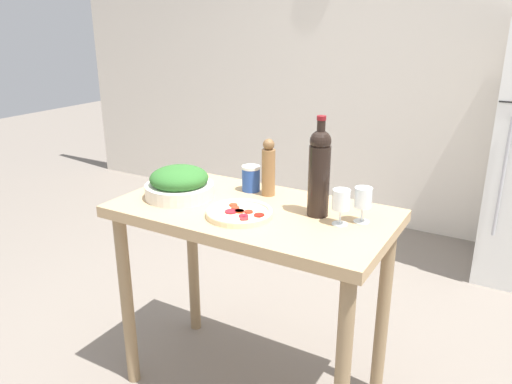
# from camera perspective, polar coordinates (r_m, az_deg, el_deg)

# --- Properties ---
(wall_back) EXTENTS (6.40, 0.08, 2.60)m
(wall_back) POSITION_cam_1_polar(r_m,az_deg,el_deg) (4.00, 16.53, 14.03)
(wall_back) COLOR silver
(wall_back) RESTS_ON ground_plane
(prep_counter) EXTENTS (1.13, 0.61, 0.88)m
(prep_counter) POSITION_cam_1_polar(r_m,az_deg,el_deg) (2.08, -0.42, -5.23)
(prep_counter) COLOR tan
(prep_counter) RESTS_ON ground_plane
(wine_bottle) EXTENTS (0.08, 0.08, 0.39)m
(wine_bottle) POSITION_cam_1_polar(r_m,az_deg,el_deg) (1.91, 7.24, 2.41)
(wine_bottle) COLOR black
(wine_bottle) RESTS_ON prep_counter
(wine_glass_near) EXTENTS (0.07, 0.07, 0.14)m
(wine_glass_near) POSITION_cam_1_polar(r_m,az_deg,el_deg) (1.86, 9.69, -1.09)
(wine_glass_near) COLOR silver
(wine_glass_near) RESTS_ON prep_counter
(wine_glass_far) EXTENTS (0.07, 0.07, 0.14)m
(wine_glass_far) POSITION_cam_1_polar(r_m,az_deg,el_deg) (1.90, 12.13, -0.76)
(wine_glass_far) COLOR silver
(wine_glass_far) RESTS_ON prep_counter
(pepper_mill) EXTENTS (0.06, 0.06, 0.25)m
(pepper_mill) POSITION_cam_1_polar(r_m,az_deg,el_deg) (2.14, 1.43, 2.71)
(pepper_mill) COLOR olive
(pepper_mill) RESTS_ON prep_counter
(salad_bowl) EXTENTS (0.29, 0.29, 0.14)m
(salad_bowl) POSITION_cam_1_polar(r_m,az_deg,el_deg) (2.16, -8.75, 0.95)
(salad_bowl) COLOR silver
(salad_bowl) RESTS_ON prep_counter
(homemade_pizza) EXTENTS (0.26, 0.26, 0.03)m
(homemade_pizza) POSITION_cam_1_polar(r_m,az_deg,el_deg) (1.95, -1.98, -2.35)
(homemade_pizza) COLOR beige
(homemade_pizza) RESTS_ON prep_counter
(salt_canister) EXTENTS (0.08, 0.08, 0.11)m
(salt_canister) POSITION_cam_1_polar(r_m,az_deg,el_deg) (2.21, -0.58, 1.56)
(salt_canister) COLOR #284CA3
(salt_canister) RESTS_ON prep_counter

